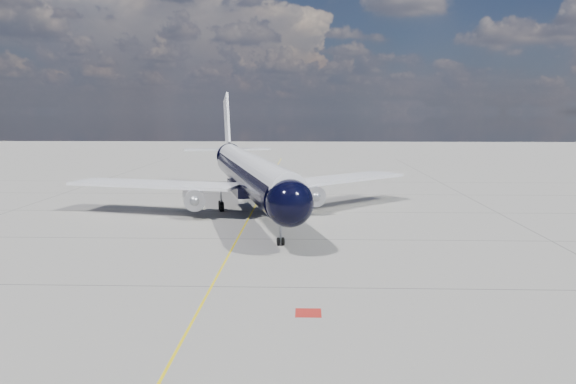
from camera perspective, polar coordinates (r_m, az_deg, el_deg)
name	(u,v)px	position (r m, az deg, el deg)	size (l,w,h in m)	color
ground	(256,205)	(74.20, -3.28, -1.32)	(320.00, 320.00, 0.00)	gray
taxiway_centerline	(252,212)	(69.30, -3.65, -2.00)	(0.16, 160.00, 0.01)	yellow
red_marking	(308,313)	(35.08, 2.08, -12.17)	(1.60, 1.60, 0.01)	maroon
main_airliner	(249,172)	(69.80, -4.01, 2.02)	(42.27, 52.31, 15.34)	black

